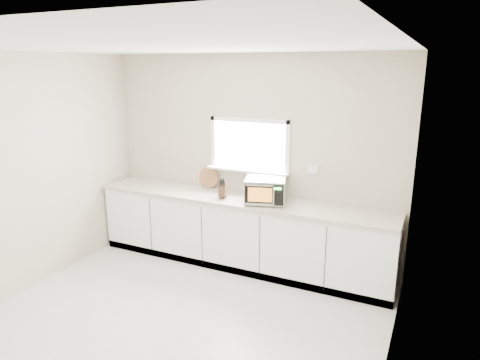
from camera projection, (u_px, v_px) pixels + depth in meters
The scene contains 8 objects.
ground at pixel (166, 334), 4.19m from camera, with size 4.00×4.00×0.00m, color beige.
back_wall at pixel (250, 159), 5.58m from camera, with size 4.00×0.17×2.70m.
cabinets at pixel (240, 233), 5.56m from camera, with size 3.92×0.60×0.88m, color white.
countertop at pixel (240, 199), 5.43m from camera, with size 3.92×0.64×0.04m, color beige.
microwave at pixel (265, 190), 5.19m from camera, with size 0.56×0.49×0.31m.
knife_block at pixel (223, 189), 5.40m from camera, with size 0.14×0.20×0.27m.
cutting_board at pixel (209, 177), 5.85m from camera, with size 0.29×0.29×0.02m, color #945839.
coffee_grinder at pixel (256, 192), 5.31m from camera, with size 0.13×0.13×0.21m.
Camera 1 is at (2.22, -2.99, 2.54)m, focal length 32.00 mm.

